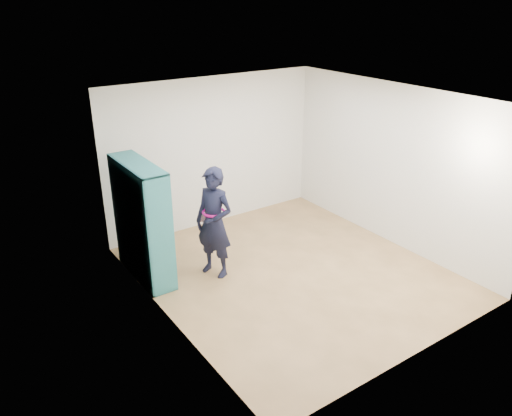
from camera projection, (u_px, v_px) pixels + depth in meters
floor at (292, 272)px, 7.45m from camera, size 4.50×4.50×0.00m
ceiling at (298, 98)px, 6.42m from camera, size 4.50×4.50×0.00m
wall_left at (162, 227)px, 5.90m from camera, size 0.02×4.50×2.60m
wall_right at (393, 166)px, 7.98m from camera, size 0.02×4.50×2.60m
wall_back at (214, 152)px, 8.64m from camera, size 4.00×0.02×2.60m
wall_front at (429, 256)px, 5.24m from camera, size 4.00×0.02×2.60m
bookshelf at (140, 223)px, 7.06m from camera, size 0.38×1.30×1.73m
person at (214, 223)px, 7.12m from camera, size 0.60×0.71×1.64m
smartphone at (203, 219)px, 7.00m from camera, size 0.05×0.08×0.13m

